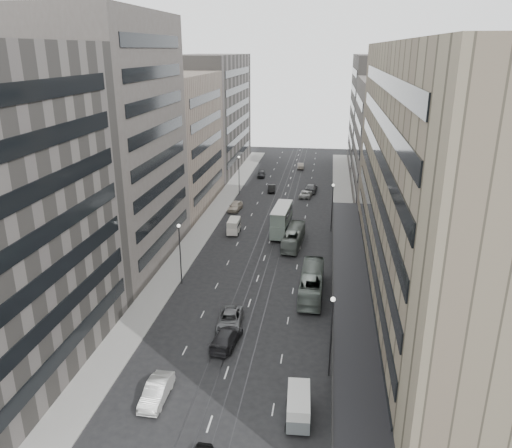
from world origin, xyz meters
The scene contains 27 objects.
ground centered at (0.00, 0.00, 0.00)m, with size 220.00×220.00×0.00m, color black.
sidewalk_right centered at (12.00, 37.50, 0.07)m, with size 4.00×125.00×0.15m, color gray.
sidewalk_left centered at (-12.00, 37.50, 0.07)m, with size 4.00×125.00×0.15m, color gray.
department_store centered at (21.45, 8.00, 14.95)m, with size 19.20×60.00×30.00m.
building_right_mid centered at (21.50, 52.00, 12.00)m, with size 15.00×28.00×24.00m, color #48433E.
building_right_far centered at (21.50, 82.00, 14.00)m, with size 15.00×32.00×28.00m, color #5B5752.
building_left_b centered at (-21.50, 19.00, 17.00)m, with size 15.00×26.00×34.00m, color #48433E.
building_left_c centered at (-21.50, 46.00, 12.50)m, with size 15.00×28.00×25.00m, color #6E6356.
building_left_d centered at (-21.50, 79.00, 14.00)m, with size 15.00×38.00×28.00m, color #5B5752.
lamp_right_near centered at (9.70, -5.00, 5.20)m, with size 0.44×0.44×8.32m.
lamp_right_far centered at (9.70, 35.00, 5.20)m, with size 0.44×0.44×8.32m.
lamp_left_near centered at (-9.70, 12.00, 5.20)m, with size 0.44×0.44×8.32m.
lamp_left_far centered at (-9.70, 55.00, 5.20)m, with size 0.44×0.44×8.32m.
bus_near centered at (7.36, 11.44, 1.59)m, with size 2.67×11.41×3.18m, color gray.
bus_far centered at (3.90, 27.68, 1.41)m, with size 2.37×10.11×2.82m, color gray.
double_decker centered at (1.50, 32.38, 2.60)m, with size 3.16×8.95×4.82m.
vw_microbus centered at (7.20, -11.31, 1.36)m, with size 2.28×4.63×2.45m.
panel_van centered at (-6.40, 31.56, 1.38)m, with size 2.05×4.02×2.51m.
sedan_1 centered at (-5.30, -10.69, 0.86)m, with size 1.81×5.19×1.71m, color beige.
sedan_2 centered at (-1.34, 2.40, 0.80)m, with size 2.65×5.75×1.60m, color slate.
sedan_3 centered at (-0.99, -1.23, 0.84)m, with size 2.37×5.82×1.69m, color #232326.
sedan_4 centered at (-8.50, 44.09, 0.86)m, with size 2.03×5.05×1.72m, color beige.
sedan_5 centered at (-3.15, 58.32, 0.72)m, with size 1.52×4.35×1.43m, color black.
sedan_6 centered at (4.40, 55.35, 0.70)m, with size 2.31×5.01×1.39m, color beige.
sedan_7 centered at (5.26, 59.34, 0.85)m, with size 2.39×5.89×1.71m, color #545557.
sedan_8 centered at (-7.14, 70.98, 0.75)m, with size 1.76×4.37×1.49m, color #27282A.
sedan_9 centered at (1.67, 81.44, 0.75)m, with size 1.58×4.53×1.49m, color gray.
Camera 1 is at (8.65, -45.44, 29.29)m, focal length 35.00 mm.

